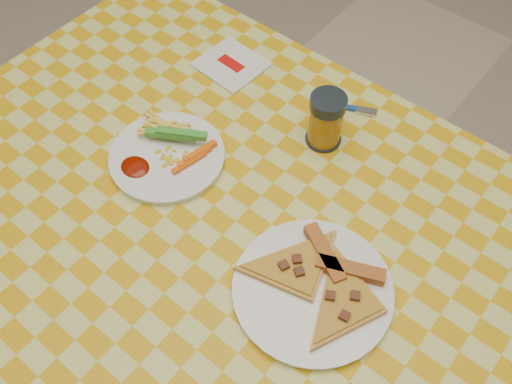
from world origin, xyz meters
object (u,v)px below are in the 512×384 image
table (237,243)px  plate_right (312,291)px  drink_glass (326,120)px  plate_left (167,157)px

table → plate_right: 0.20m
table → drink_glass: 0.28m
plate_right → plate_left: bearing=172.4°
plate_right → drink_glass: bearing=122.2°
table → drink_glass: size_ratio=11.49×
plate_left → table: bearing=-7.2°
table → plate_left: (-0.19, 0.02, 0.08)m
table → plate_left: plate_left is taller
plate_right → drink_glass: 0.33m
table → plate_right: (0.18, -0.03, 0.08)m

